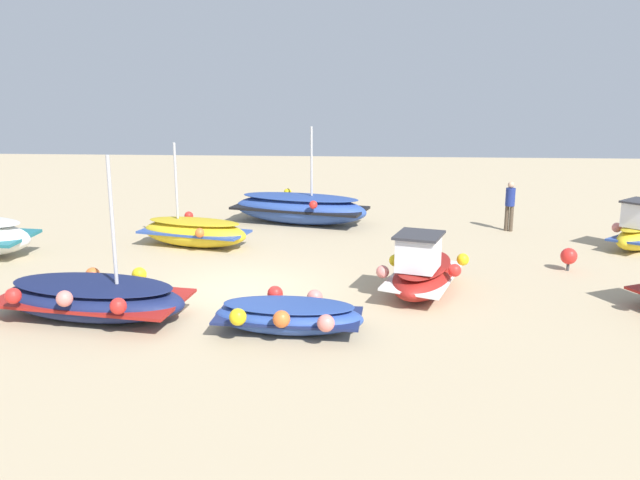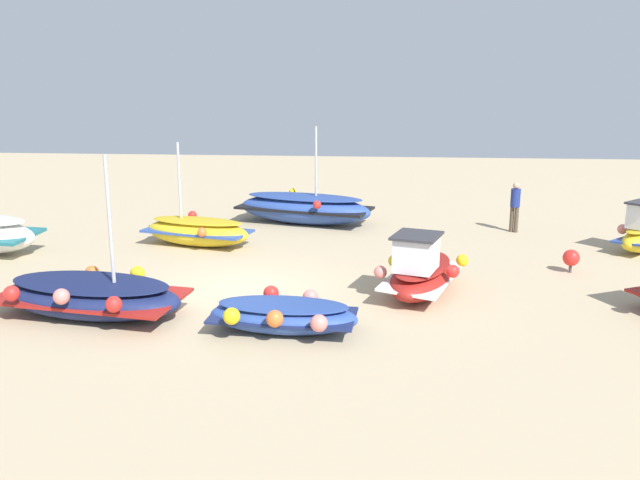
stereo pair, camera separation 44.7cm
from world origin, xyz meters
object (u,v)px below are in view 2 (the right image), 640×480
(person_walking, at_px, (515,204))
(mooring_buoy_0, at_px, (571,258))
(fishing_boat_3, at_px, (91,296))
(fishing_boat_4, at_px, (197,231))
(fishing_boat_0, at_px, (421,272))
(fishing_boat_1, at_px, (304,208))
(fishing_boat_2, at_px, (283,315))

(person_walking, xyz_separation_m, mooring_buoy_0, (-0.62, 4.88, -0.58))
(fishing_boat_3, xyz_separation_m, fishing_boat_4, (-0.63, -6.46, 0.02))
(fishing_boat_0, bearing_deg, fishing_boat_4, -104.85)
(fishing_boat_3, bearing_deg, person_walking, -130.45)
(fishing_boat_0, distance_m, person_walking, 7.94)
(fishing_boat_1, xyz_separation_m, person_walking, (-7.28, 0.74, 0.41))
(fishing_boat_0, bearing_deg, fishing_boat_3, -55.81)
(fishing_boat_4, xyz_separation_m, person_walking, (-10.24, -2.86, 0.51))
(fishing_boat_4, distance_m, mooring_buoy_0, 11.04)
(fishing_boat_2, height_order, fishing_boat_3, fishing_boat_3)
(fishing_boat_2, distance_m, person_walking, 11.84)
(fishing_boat_1, relative_size, fishing_boat_4, 1.42)
(fishing_boat_2, distance_m, mooring_buoy_0, 8.69)
(fishing_boat_2, distance_m, fishing_boat_3, 4.41)
(fishing_boat_1, xyz_separation_m, fishing_boat_2, (-0.79, 10.63, -0.22))
(fishing_boat_1, xyz_separation_m, fishing_boat_3, (3.59, 10.06, -0.12))
(fishing_boat_3, relative_size, mooring_buoy_0, 7.08)
(fishing_boat_4, bearing_deg, person_walking, 30.20)
(fishing_boat_1, distance_m, person_walking, 7.33)
(fishing_boat_4, bearing_deg, mooring_buoy_0, 4.04)
(fishing_boat_2, bearing_deg, fishing_boat_1, -82.09)
(fishing_boat_4, bearing_deg, fishing_boat_3, -80.98)
(fishing_boat_2, height_order, person_walking, person_walking)
(fishing_boat_0, height_order, fishing_boat_2, fishing_boat_0)
(fishing_boat_2, bearing_deg, mooring_buoy_0, -141.16)
(fishing_boat_2, relative_size, person_walking, 1.87)
(fishing_boat_0, relative_size, fishing_boat_1, 0.68)
(fishing_boat_4, bearing_deg, fishing_boat_1, 65.18)
(fishing_boat_0, bearing_deg, fishing_boat_2, -29.49)
(fishing_boat_4, xyz_separation_m, mooring_buoy_0, (-10.85, 2.02, -0.07))
(fishing_boat_1, xyz_separation_m, mooring_buoy_0, (-7.90, 5.62, -0.17))
(person_walking, bearing_deg, fishing_boat_3, 161.09)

